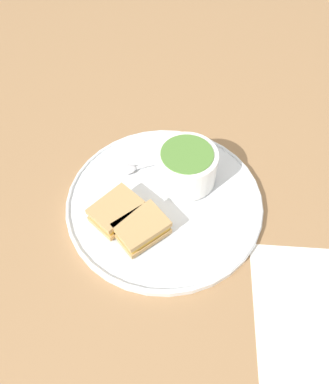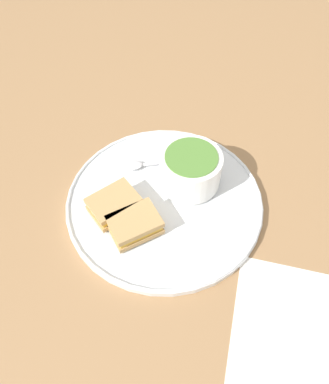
{
  "view_description": "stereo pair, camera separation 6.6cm",
  "coord_description": "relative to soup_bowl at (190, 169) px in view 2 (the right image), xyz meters",
  "views": [
    {
      "loc": [
        -0.02,
        -0.4,
        0.57
      ],
      "look_at": [
        0.0,
        0.0,
        0.04
      ],
      "focal_mm": 35.0,
      "sensor_mm": 36.0,
      "label": 1
    },
    {
      "loc": [
        0.05,
        -0.39,
        0.57
      ],
      "look_at": [
        0.0,
        0.0,
        0.04
      ],
      "focal_mm": 35.0,
      "sensor_mm": 36.0,
      "label": 2
    }
  ],
  "objects": [
    {
      "name": "soup_bowl",
      "position": [
        0.0,
        0.0,
        0.0
      ],
      "size": [
        0.11,
        0.11,
        0.07
      ],
      "color": "white",
      "rests_on": "plate"
    },
    {
      "name": "spoon",
      "position": [
        -0.1,
        0.03,
        -0.03
      ],
      "size": [
        0.13,
        0.05,
        0.01
      ],
      "rotation": [
        0.0,
        0.0,
        9.7
      ],
      "color": "silver",
      "rests_on": "plate"
    },
    {
      "name": "ground_plane",
      "position": [
        -0.04,
        -0.05,
        -0.05
      ],
      "size": [
        2.4,
        2.4,
        0.0
      ],
      "primitive_type": "plane",
      "color": "#9E754C"
    },
    {
      "name": "menu_sheet",
      "position": [
        0.2,
        -0.27,
        -0.05
      ],
      "size": [
        0.25,
        0.27,
        0.0
      ],
      "rotation": [
        0.0,
        0.0,
        -0.12
      ],
      "color": "white",
      "rests_on": "ground_plane"
    },
    {
      "name": "sandwich_half_far",
      "position": [
        -0.08,
        -0.12,
        -0.02
      ],
      "size": [
        0.1,
        0.1,
        0.03
      ],
      "rotation": [
        0.0,
        0.0,
        3.75
      ],
      "color": "tan",
      "rests_on": "plate"
    },
    {
      "name": "plate",
      "position": [
        -0.04,
        -0.05,
        -0.04
      ],
      "size": [
        0.36,
        0.36,
        0.02
      ],
      "color": "white",
      "rests_on": "ground_plane"
    },
    {
      "name": "sandwich_half_near",
      "position": [
        -0.13,
        -0.08,
        -0.02
      ],
      "size": [
        0.1,
        0.1,
        0.03
      ],
      "rotation": [
        0.0,
        0.0,
        3.9
      ],
      "color": "tan",
      "rests_on": "plate"
    }
  ]
}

